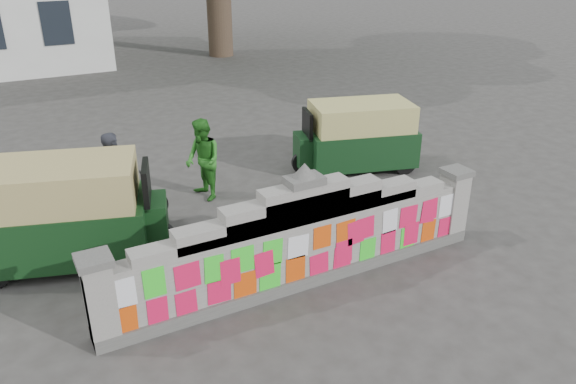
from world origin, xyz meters
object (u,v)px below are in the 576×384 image
(cyclist_bike, at_px, (120,203))
(cyclist_rider, at_px, (118,187))
(pedestrian, at_px, (203,160))
(rickshaw_right, at_px, (357,135))
(rickshaw_left, at_px, (66,212))

(cyclist_bike, relative_size, cyclist_rider, 1.12)
(pedestrian, bearing_deg, cyclist_bike, -82.44)
(pedestrian, xyz_separation_m, rickshaw_right, (3.69, -0.13, -0.03))
(cyclist_bike, height_order, rickshaw_left, rickshaw_left)
(cyclist_rider, height_order, rickshaw_right, cyclist_rider)
(pedestrian, bearing_deg, rickshaw_right, 81.71)
(cyclist_rider, xyz_separation_m, rickshaw_left, (-1.01, -0.84, 0.10))
(cyclist_bike, relative_size, rickshaw_right, 0.61)
(cyclist_rider, bearing_deg, rickshaw_right, -84.40)
(pedestrian, distance_m, rickshaw_right, 3.69)
(rickshaw_left, bearing_deg, cyclist_rider, 57.25)
(pedestrian, bearing_deg, cyclist_rider, -82.44)
(cyclist_rider, bearing_deg, cyclist_bike, 0.00)
(cyclist_rider, bearing_deg, rickshaw_left, 132.10)
(pedestrian, height_order, rickshaw_left, rickshaw_left)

